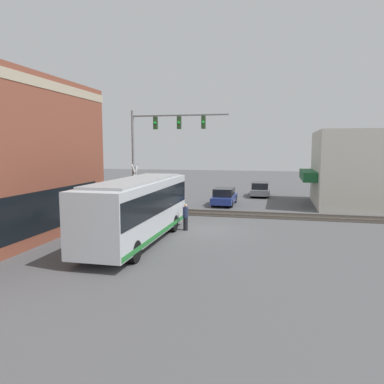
% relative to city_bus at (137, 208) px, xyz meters
% --- Properties ---
extents(ground_plane, '(120.00, 120.00, 0.00)m').
position_rel_city_bus_xyz_m(ground_plane, '(3.56, -2.80, -1.86)').
color(ground_plane, '#565659').
extents(shop_building, '(8.83, 10.55, 6.43)m').
position_rel_city_bus_xyz_m(shop_building, '(16.07, -14.94, 1.35)').
color(shop_building, beige).
rests_on(shop_building, ground).
extents(city_bus, '(10.29, 2.59, 3.38)m').
position_rel_city_bus_xyz_m(city_bus, '(0.00, 0.00, 0.00)').
color(city_bus, silver).
rests_on(city_bus, ground).
extents(traffic_signal_gantry, '(0.42, 7.27, 7.74)m').
position_rel_city_bus_xyz_m(traffic_signal_gantry, '(8.22, 1.42, 3.84)').
color(traffic_signal_gantry, gray).
rests_on(traffic_signal_gantry, ground).
extents(crossing_signal, '(1.41, 1.18, 3.81)m').
position_rel_city_bus_xyz_m(crossing_signal, '(8.03, 3.28, 0.44)').
color(crossing_signal, gray).
rests_on(crossing_signal, ground).
extents(rail_track_near, '(2.60, 60.00, 0.15)m').
position_rel_city_bus_xyz_m(rail_track_near, '(9.56, -2.80, -1.83)').
color(rail_track_near, '#332D28').
rests_on(rail_track_near, ground).
extents(parked_car_blue, '(4.58, 1.82, 1.50)m').
position_rel_city_bus_xyz_m(parked_car_blue, '(14.09, -2.60, -1.16)').
color(parked_car_blue, navy).
rests_on(parked_car_blue, ground).
extents(parked_car_grey, '(4.79, 1.82, 1.46)m').
position_rel_city_bus_xyz_m(parked_car_grey, '(20.83, -5.40, -1.17)').
color(parked_car_grey, slate).
rests_on(parked_car_grey, ground).
extents(pedestrian_at_crossing, '(0.34, 0.34, 1.74)m').
position_rel_city_bus_xyz_m(pedestrian_at_crossing, '(7.58, 2.37, -0.97)').
color(pedestrian_at_crossing, '#2D3351').
rests_on(pedestrian_at_crossing, ground).
extents(pedestrian_near_bus, '(0.34, 0.34, 1.63)m').
position_rel_city_bus_xyz_m(pedestrian_near_bus, '(3.45, -1.75, -1.03)').
color(pedestrian_near_bus, black).
rests_on(pedestrian_near_bus, ground).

